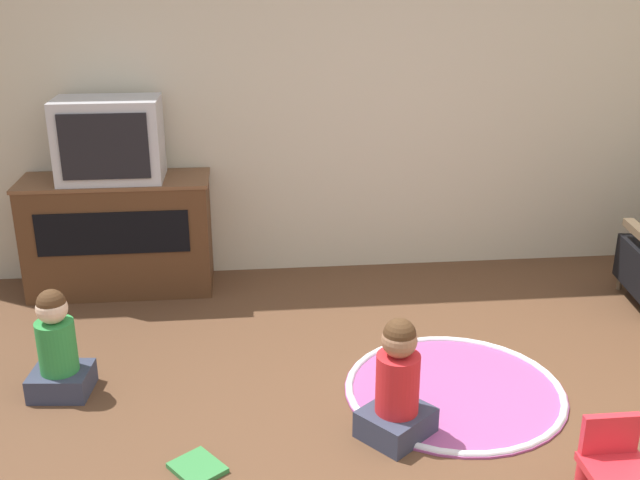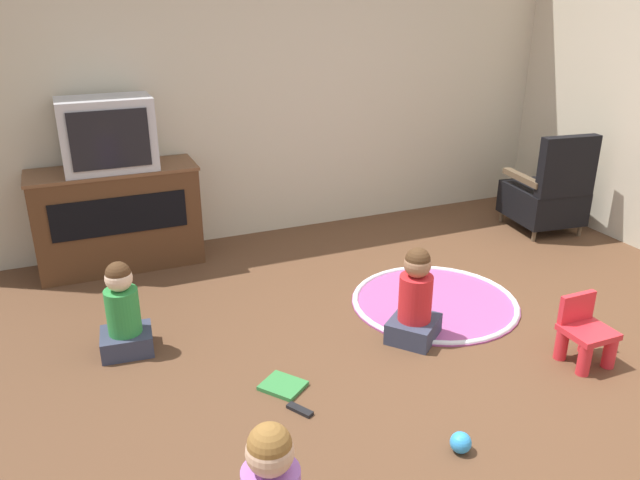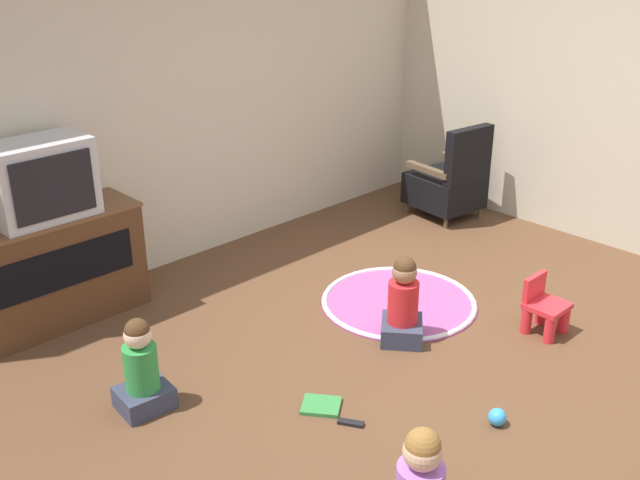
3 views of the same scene
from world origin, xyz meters
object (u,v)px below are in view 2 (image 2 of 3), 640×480
Objects in this scene: remote_control at (300,410)px; tv_cabinet at (118,216)px; child_watching_right at (123,314)px; yellow_kid_chair at (585,335)px; television at (107,134)px; black_armchair at (547,195)px; toy_ball at (461,442)px; child_watching_center at (415,301)px; book at (283,386)px.

tv_cabinet is at bearing -15.23° from remote_control.
yellow_kid_chair is at bearing -19.58° from child_watching_right.
television is 3.48m from yellow_kid_chair.
black_armchair is 3.21m from toy_ball.
yellow_kid_chair is at bearing -46.82° from television.
black_armchair reaches higher than child_watching_right.
toy_ball is at bearing -148.00° from child_watching_center.
toy_ball is (-2.38, -2.14, -0.28)m from black_armchair.
television is 1.53m from child_watching_right.
remote_control is at bearing 164.20° from child_watching_center.
tv_cabinet is 8.10× the size of remote_control.
toy_ball is at bearing -67.14° from tv_cabinet.
television reaches higher than yellow_kid_chair.
book is (0.60, -2.04, -0.39)m from tv_cabinet.
yellow_kid_chair is 3.87× the size of toy_ball.
yellow_kid_chair is (2.30, -2.47, -0.23)m from tv_cabinet.
toy_ball is 0.82m from remote_control.
television is at bearing 113.00° from toy_ball.
yellow_kid_chair is at bearing -77.38° from child_watching_center.
child_watching_center is (1.53, -1.87, -0.14)m from tv_cabinet.
black_armchair is 8.84× the size of toy_ball.
tv_cabinet is 2.01× the size of child_watching_center.
child_watching_center reaches higher than child_watching_right.
book is 1.91× the size of remote_control.
black_armchair is 2.36m from child_watching_center.
book is at bearing 151.04° from child_watching_center.
child_watching_center is at bearing 36.44° from black_armchair.
child_watching_right reaches higher than book.
tv_cabinet reaches higher than toy_ball.
child_watching_right is (-2.44, 1.15, 0.08)m from yellow_kid_chair.
child_watching_center is 2.11× the size of book.
remote_control is (-1.69, 0.20, -0.16)m from yellow_kid_chair.
toy_ball reaches higher than remote_control.
black_armchair is 2.28× the size of yellow_kid_chair.
remote_control is at bearing -46.20° from child_watching_right.
toy_ball is 0.67× the size of remote_control.
book is (-2.97, -1.33, -0.32)m from black_armchair.
toy_ball is at bearing 48.85° from black_armchair.
child_watching_right is 1.23m from remote_control.
child_watching_center is at bearing -50.46° from television.
tv_cabinet is 1.87× the size of television.
yellow_kid_chair is at bearing -141.25° from book.
child_watching_center is 0.97m from book.
tv_cabinet is 3.64m from black_armchair.
television is 1.07× the size of child_watching_center.
tv_cabinet is at bearing 112.86° from toy_ball.
yellow_kid_chair is 0.68× the size of child_watching_right.
child_watching_right reaches higher than toy_ball.
book is (0.73, -0.72, -0.24)m from child_watching_right.
black_armchair reaches higher than book.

